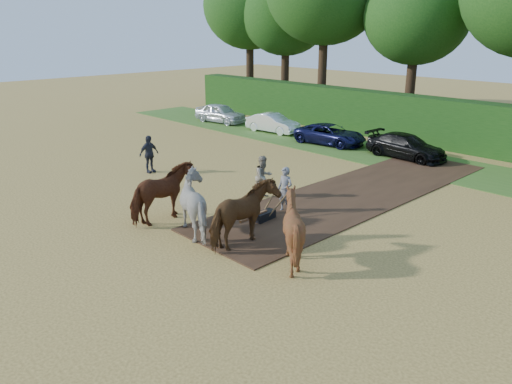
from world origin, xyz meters
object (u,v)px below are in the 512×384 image
(spectator_near, at_px, (263,177))
(parked_cars, at_px, (396,145))
(plough_team, at_px, (224,209))
(spectator_far, at_px, (149,154))

(spectator_near, distance_m, parked_cars, 10.64)
(spectator_near, xyz_separation_m, parked_cars, (0.09, 10.64, -0.25))
(spectator_near, bearing_deg, plough_team, -149.38)
(plough_team, xyz_separation_m, parked_cars, (-2.17, 14.81, -0.42))
(spectator_near, bearing_deg, parked_cars, 1.60)
(plough_team, bearing_deg, spectator_near, 118.51)
(spectator_near, relative_size, parked_cars, 0.05)
(spectator_near, relative_size, plough_team, 0.25)
(spectator_far, relative_size, plough_team, 0.26)
(spectator_far, height_order, plough_team, plough_team)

